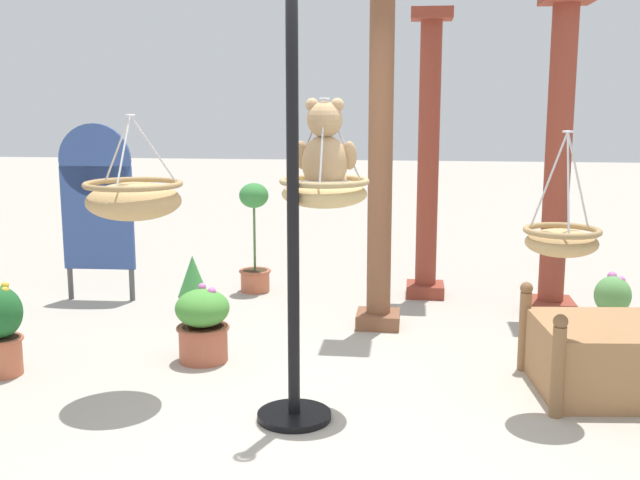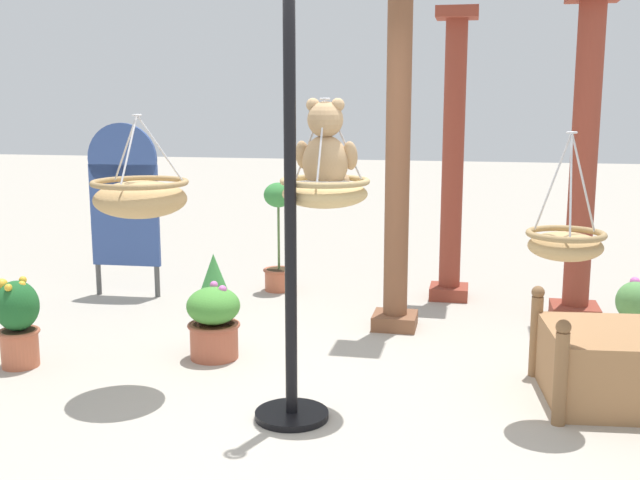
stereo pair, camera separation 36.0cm
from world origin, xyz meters
name	(u,v)px [view 2 (the right image)]	position (x,y,z in m)	size (l,w,h in m)	color
ground_plane	(317,407)	(0.00, 0.00, 0.00)	(40.00, 40.00, 0.00)	#A8A093
display_pole_central	(291,285)	(-0.11, -0.19, 0.81)	(0.44, 0.44, 2.57)	black
hanging_basket_with_teddy	(325,191)	(0.04, 0.06, 1.33)	(0.53, 0.53, 0.64)	tan
teddy_bear	(326,151)	(0.04, 0.08, 1.57)	(0.37, 0.33, 0.54)	tan
hanging_basket_left_high	(140,197)	(-1.15, 0.09, 1.27)	(0.61, 0.61, 0.65)	tan
hanging_basket_right_low	(565,243)	(1.42, 0.08, 1.07)	(0.44, 0.44, 0.73)	tan
greenhouse_pillar_left	(453,163)	(0.69, 2.86, 1.30)	(0.38, 0.38, 2.69)	brown
greenhouse_pillar_right	(398,150)	(0.29, 1.78, 1.47)	(0.38, 0.38, 3.05)	brown
greenhouse_pillar_far_back	(583,165)	(1.79, 2.38, 1.33)	(0.42, 0.42, 2.76)	brown
wooden_planter_box	(619,363)	(1.83, 0.48, 0.25)	(1.05, 0.99, 0.63)	#9E7047
potted_plant_fern_front	(18,321)	(-2.22, 0.30, 0.33)	(0.30, 0.30, 0.64)	#BC6042
potted_plant_flowering_red	(279,239)	(-0.98, 2.84, 0.52)	(0.32, 0.32, 1.08)	#BC6042
potted_plant_tall_leafy	(634,314)	(2.12, 1.61, 0.27)	(0.30, 0.30, 0.54)	#2D5638
potted_plant_bushy_green	(214,321)	(-0.93, 0.76, 0.28)	(0.39, 0.39, 0.56)	#AD563D
potted_plant_trailing_ivy	(214,282)	(-1.36, 2.00, 0.26)	(0.27, 0.27, 0.52)	#4C4C51
display_sign_board	(124,195)	(-2.36, 2.33, 0.98)	(0.68, 0.07, 1.66)	#334C8C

